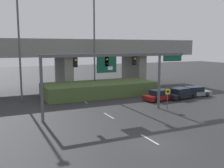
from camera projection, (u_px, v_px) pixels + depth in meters
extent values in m
plane|color=#2D2D30|center=(158.00, 144.00, 18.88)|extent=(160.00, 160.00, 0.00)
cube|color=silver|center=(150.00, 139.00, 19.83)|extent=(0.14, 2.40, 0.01)
cube|color=silver|center=(109.00, 116.00, 26.60)|extent=(0.14, 2.40, 0.01)
cube|color=silver|center=(84.00, 102.00, 33.37)|extent=(0.14, 2.40, 0.01)
cube|color=silver|center=(68.00, 92.00, 40.14)|extent=(0.14, 2.40, 0.01)
cube|color=silver|center=(57.00, 86.00, 46.91)|extent=(0.14, 2.40, 0.01)
cylinder|color=#515456|center=(42.00, 89.00, 23.98)|extent=(0.28, 0.28, 6.27)
cylinder|color=#515456|center=(159.00, 81.00, 29.39)|extent=(0.28, 0.28, 6.27)
cube|color=#515456|center=(120.00, 55.00, 26.91)|extent=(16.07, 0.32, 0.32)
cube|color=black|center=(75.00, 62.00, 25.00)|extent=(0.40, 0.28, 0.95)
sphere|color=orange|center=(76.00, 60.00, 24.81)|extent=(0.22, 0.22, 0.22)
sphere|color=black|center=(76.00, 65.00, 24.87)|extent=(0.22, 0.22, 0.22)
cube|color=black|center=(106.00, 61.00, 26.35)|extent=(0.40, 0.28, 0.95)
sphere|color=orange|center=(107.00, 59.00, 26.16)|extent=(0.22, 0.22, 0.22)
sphere|color=black|center=(107.00, 64.00, 26.22)|extent=(0.22, 0.22, 0.22)
cube|color=black|center=(134.00, 61.00, 27.70)|extent=(0.40, 0.28, 0.95)
sphere|color=orange|center=(135.00, 59.00, 27.51)|extent=(0.22, 0.22, 0.22)
sphere|color=black|center=(135.00, 63.00, 27.58)|extent=(0.22, 0.22, 0.22)
cube|color=#0F4C33|center=(107.00, 65.00, 26.30)|extent=(2.14, 0.08, 1.60)
cube|color=white|center=(110.00, 68.00, 26.47)|extent=(0.53, 0.03, 0.35)
cube|color=#0F4C33|center=(172.00, 58.00, 29.69)|extent=(2.51, 0.07, 0.64)
cylinder|color=#4C4C4C|center=(167.00, 99.00, 28.86)|extent=(0.08, 0.08, 2.41)
cube|color=yellow|center=(168.00, 92.00, 28.70)|extent=(0.60, 0.03, 0.60)
cube|color=black|center=(168.00, 92.00, 28.68)|extent=(0.33, 0.01, 0.21)
cylinder|color=#515456|center=(19.00, 33.00, 32.46)|extent=(0.24, 0.24, 17.18)
cylinder|color=#515456|center=(94.00, 39.00, 38.01)|extent=(0.24, 0.24, 16.20)
cube|color=gray|center=(63.00, 51.00, 41.45)|extent=(45.16, 8.24, 1.67)
cube|color=gray|center=(70.00, 42.00, 37.75)|extent=(45.16, 0.40, 0.90)
cube|color=gray|center=(64.00, 73.00, 41.97)|extent=(1.40, 6.60, 5.47)
cube|color=gray|center=(133.00, 70.00, 47.31)|extent=(1.40, 6.60, 5.47)
cube|color=#4C6033|center=(99.00, 89.00, 37.52)|extent=(15.76, 6.44, 1.86)
cube|color=maroon|center=(161.00, 97.00, 34.18)|extent=(4.90, 2.30, 0.57)
cube|color=black|center=(160.00, 92.00, 33.99)|extent=(2.63, 1.86, 0.67)
cylinder|color=black|center=(165.00, 96.00, 35.61)|extent=(0.66, 0.29, 0.64)
cylinder|color=black|center=(173.00, 98.00, 34.31)|extent=(0.66, 0.29, 0.64)
cylinder|color=black|center=(148.00, 98.00, 34.09)|extent=(0.66, 0.29, 0.64)
cylinder|color=black|center=(156.00, 100.00, 32.79)|extent=(0.66, 0.29, 0.64)
cube|color=black|center=(181.00, 95.00, 35.25)|extent=(4.70, 2.68, 0.59)
cube|color=black|center=(180.00, 91.00, 35.05)|extent=(2.58, 2.09, 0.70)
cylinder|color=black|center=(182.00, 94.00, 36.73)|extent=(0.67, 0.34, 0.64)
cylinder|color=black|center=(192.00, 96.00, 35.40)|extent=(0.67, 0.34, 0.64)
cylinder|color=black|center=(169.00, 96.00, 35.13)|extent=(0.67, 0.34, 0.64)
cylinder|color=black|center=(179.00, 98.00, 33.81)|extent=(0.67, 0.34, 0.64)
cube|color=gray|center=(195.00, 93.00, 36.85)|extent=(4.69, 2.28, 0.56)
cube|color=black|center=(194.00, 89.00, 36.71)|extent=(2.51, 1.85, 0.66)
cylinder|color=black|center=(200.00, 93.00, 38.03)|extent=(0.66, 0.29, 0.64)
cylinder|color=black|center=(207.00, 94.00, 36.57)|extent=(0.66, 0.29, 0.64)
cylinder|color=black|center=(183.00, 94.00, 37.16)|extent=(0.66, 0.29, 0.64)
cylinder|color=black|center=(190.00, 96.00, 35.71)|extent=(0.66, 0.29, 0.64)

